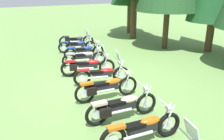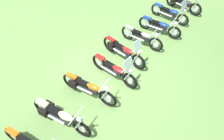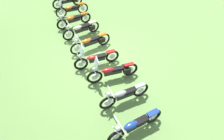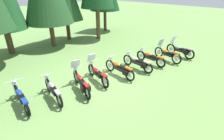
{
  "view_description": "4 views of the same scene",
  "coord_description": "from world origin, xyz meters",
  "px_view_note": "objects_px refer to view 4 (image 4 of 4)",
  "views": [
    {
      "loc": [
        7.96,
        -3.78,
        3.8
      ],
      "look_at": [
        0.52,
        0.31,
        0.77
      ],
      "focal_mm": 38.2,
      "sensor_mm": 36.0,
      "label": 1
    },
    {
      "loc": [
        5.69,
        2.72,
        6.64
      ],
      "look_at": [
        0.15,
        0.16,
        0.59
      ],
      "focal_mm": 36.1,
      "sensor_mm": 36.0,
      "label": 2
    },
    {
      "loc": [
        -5.7,
        3.39,
        6.22
      ],
      "look_at": [
        -1.49,
        0.31,
        0.94
      ],
      "focal_mm": 28.78,
      "sensor_mm": 36.0,
      "label": 3
    },
    {
      "loc": [
        -5.63,
        -6.08,
        4.75
      ],
      "look_at": [
        0.64,
        -0.26,
        0.56
      ],
      "focal_mm": 28.21,
      "sensor_mm": 36.0,
      "label": 4
    }
  ],
  "objects_px": {
    "motorcycle_3": "(53,90)",
    "motorcycle_9": "(167,54)",
    "motorcycle_4": "(81,82)",
    "motorcycle_6": "(120,69)",
    "motorcycle_2": "(21,97)",
    "motorcycle_7": "(138,62)",
    "motorcycle_5": "(97,73)",
    "motorcycle_8": "(150,57)",
    "motorcycle_10": "(180,50)"
  },
  "relations": [
    {
      "from": "motorcycle_5",
      "to": "motorcycle_8",
      "type": "distance_m",
      "value": 4.0
    },
    {
      "from": "motorcycle_4",
      "to": "motorcycle_9",
      "type": "xyz_separation_m",
      "value": [
        6.41,
        -1.22,
        0.01
      ]
    },
    {
      "from": "motorcycle_4",
      "to": "motorcycle_7",
      "type": "distance_m",
      "value": 3.92
    },
    {
      "from": "motorcycle_7",
      "to": "motorcycle_8",
      "type": "relative_size",
      "value": 1.02
    },
    {
      "from": "motorcycle_3",
      "to": "motorcycle_4",
      "type": "relative_size",
      "value": 0.95
    },
    {
      "from": "motorcycle_8",
      "to": "motorcycle_9",
      "type": "relative_size",
      "value": 1.03
    },
    {
      "from": "motorcycle_5",
      "to": "motorcycle_8",
      "type": "bearing_deg",
      "value": -86.47
    },
    {
      "from": "motorcycle_9",
      "to": "motorcycle_10",
      "type": "relative_size",
      "value": 1.0
    },
    {
      "from": "motorcycle_2",
      "to": "motorcycle_3",
      "type": "relative_size",
      "value": 1.03
    },
    {
      "from": "motorcycle_4",
      "to": "motorcycle_10",
      "type": "bearing_deg",
      "value": -81.97
    },
    {
      "from": "motorcycle_3",
      "to": "motorcycle_9",
      "type": "xyz_separation_m",
      "value": [
        7.69,
        -1.62,
        0.03
      ]
    },
    {
      "from": "motorcycle_4",
      "to": "motorcycle_7",
      "type": "xyz_separation_m",
      "value": [
        3.87,
        -0.59,
        -0.01
      ]
    },
    {
      "from": "motorcycle_4",
      "to": "motorcycle_6",
      "type": "relative_size",
      "value": 0.98
    },
    {
      "from": "motorcycle_4",
      "to": "motorcycle_6",
      "type": "height_order",
      "value": "motorcycle_4"
    },
    {
      "from": "motorcycle_10",
      "to": "motorcycle_8",
      "type": "bearing_deg",
      "value": 79.42
    },
    {
      "from": "motorcycle_7",
      "to": "motorcycle_8",
      "type": "bearing_deg",
      "value": -90.57
    },
    {
      "from": "motorcycle_4",
      "to": "motorcycle_5",
      "type": "xyz_separation_m",
      "value": [
        1.2,
        0.14,
        -0.01
      ]
    },
    {
      "from": "motorcycle_6",
      "to": "motorcycle_9",
      "type": "xyz_separation_m",
      "value": [
        3.96,
        -0.86,
        0.02
      ]
    },
    {
      "from": "motorcycle_2",
      "to": "motorcycle_8",
      "type": "distance_m",
      "value": 7.79
    },
    {
      "from": "motorcycle_5",
      "to": "motorcycle_9",
      "type": "height_order",
      "value": "motorcycle_9"
    },
    {
      "from": "motorcycle_9",
      "to": "motorcycle_6",
      "type": "bearing_deg",
      "value": 90.38
    },
    {
      "from": "motorcycle_3",
      "to": "motorcycle_7",
      "type": "bearing_deg",
      "value": -89.32
    },
    {
      "from": "motorcycle_7",
      "to": "motorcycle_10",
      "type": "height_order",
      "value": "motorcycle_10"
    },
    {
      "from": "motorcycle_7",
      "to": "motorcycle_9",
      "type": "xyz_separation_m",
      "value": [
        2.53,
        -0.63,
        0.02
      ]
    },
    {
      "from": "motorcycle_2",
      "to": "motorcycle_6",
      "type": "xyz_separation_m",
      "value": [
        4.96,
        -1.27,
        0.03
      ]
    },
    {
      "from": "motorcycle_5",
      "to": "motorcycle_10",
      "type": "relative_size",
      "value": 1.0
    },
    {
      "from": "motorcycle_2",
      "to": "motorcycle_7",
      "type": "relative_size",
      "value": 0.96
    },
    {
      "from": "motorcycle_9",
      "to": "motorcycle_4",
      "type": "bearing_deg",
      "value": 91.89
    },
    {
      "from": "motorcycle_2",
      "to": "motorcycle_8",
      "type": "height_order",
      "value": "motorcycle_8"
    },
    {
      "from": "motorcycle_3",
      "to": "motorcycle_10",
      "type": "xyz_separation_m",
      "value": [
        9.0,
        -1.99,
        0.03
      ]
    },
    {
      "from": "motorcycle_2",
      "to": "motorcycle_5",
      "type": "relative_size",
      "value": 1.0
    },
    {
      "from": "motorcycle_5",
      "to": "motorcycle_6",
      "type": "xyz_separation_m",
      "value": [
        1.25,
        -0.5,
        0.01
      ]
    },
    {
      "from": "motorcycle_7",
      "to": "motorcycle_9",
      "type": "height_order",
      "value": "motorcycle_9"
    },
    {
      "from": "motorcycle_7",
      "to": "motorcycle_9",
      "type": "distance_m",
      "value": 2.61
    },
    {
      "from": "motorcycle_2",
      "to": "motorcycle_5",
      "type": "xyz_separation_m",
      "value": [
        3.71,
        -0.76,
        0.02
      ]
    },
    {
      "from": "motorcycle_7",
      "to": "motorcycle_10",
      "type": "relative_size",
      "value": 1.04
    },
    {
      "from": "motorcycle_6",
      "to": "motorcycle_10",
      "type": "distance_m",
      "value": 5.4
    },
    {
      "from": "motorcycle_5",
      "to": "motorcycle_9",
      "type": "distance_m",
      "value": 5.38
    },
    {
      "from": "motorcycle_9",
      "to": "motorcycle_2",
      "type": "bearing_deg",
      "value": 89.22
    },
    {
      "from": "motorcycle_3",
      "to": "motorcycle_8",
      "type": "distance_m",
      "value": 6.49
    },
    {
      "from": "motorcycle_4",
      "to": "motorcycle_10",
      "type": "distance_m",
      "value": 7.87
    },
    {
      "from": "motorcycle_3",
      "to": "motorcycle_8",
      "type": "bearing_deg",
      "value": -88.23
    },
    {
      "from": "motorcycle_4",
      "to": "motorcycle_5",
      "type": "height_order",
      "value": "motorcycle_4"
    },
    {
      "from": "motorcycle_3",
      "to": "motorcycle_4",
      "type": "bearing_deg",
      "value": -96.06
    },
    {
      "from": "motorcycle_5",
      "to": "motorcycle_9",
      "type": "xyz_separation_m",
      "value": [
        5.21,
        -1.36,
        0.03
      ]
    },
    {
      "from": "motorcycle_4",
      "to": "motorcycle_6",
      "type": "distance_m",
      "value": 2.48
    },
    {
      "from": "motorcycle_2",
      "to": "motorcycle_5",
      "type": "height_order",
      "value": "motorcycle_5"
    },
    {
      "from": "motorcycle_3",
      "to": "motorcycle_9",
      "type": "distance_m",
      "value": 7.86
    },
    {
      "from": "motorcycle_3",
      "to": "motorcycle_4",
      "type": "height_order",
      "value": "motorcycle_4"
    },
    {
      "from": "motorcycle_4",
      "to": "motorcycle_9",
      "type": "relative_size",
      "value": 1.03
    }
  ]
}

